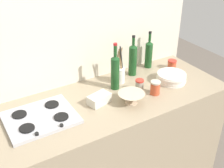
{
  "coord_description": "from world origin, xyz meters",
  "views": [
    {
      "loc": [
        -0.93,
        -1.54,
        2.06
      ],
      "look_at": [
        0.0,
        0.0,
        1.02
      ],
      "focal_mm": 46.41,
      "sensor_mm": 36.0,
      "label": 1
    }
  ],
  "objects_px": {
    "wine_bottle_mid_right": "(115,71)",
    "condiment_jar_front": "(172,64)",
    "utensil_crock": "(119,74)",
    "condiment_jar_rear": "(155,88)",
    "wine_bottle_leftmost": "(149,54)",
    "condiment_jar_spare": "(139,85)",
    "plate_stack": "(171,78)",
    "mixing_bowl": "(131,98)",
    "stovetop_hob": "(40,118)",
    "wine_bottle_mid_left": "(133,59)",
    "butter_dish": "(99,99)"
  },
  "relations": [
    {
      "from": "stovetop_hob",
      "to": "plate_stack",
      "type": "bearing_deg",
      "value": -3.15
    },
    {
      "from": "butter_dish",
      "to": "condiment_jar_rear",
      "type": "bearing_deg",
      "value": -14.23
    },
    {
      "from": "plate_stack",
      "to": "mixing_bowl",
      "type": "relative_size",
      "value": 1.23
    },
    {
      "from": "condiment_jar_front",
      "to": "condiment_jar_rear",
      "type": "height_order",
      "value": "condiment_jar_rear"
    },
    {
      "from": "condiment_jar_rear",
      "to": "condiment_jar_spare",
      "type": "height_order",
      "value": "condiment_jar_rear"
    },
    {
      "from": "wine_bottle_leftmost",
      "to": "condiment_jar_rear",
      "type": "bearing_deg",
      "value": -120.76
    },
    {
      "from": "butter_dish",
      "to": "wine_bottle_mid_right",
      "type": "bearing_deg",
      "value": 30.07
    },
    {
      "from": "butter_dish",
      "to": "stovetop_hob",
      "type": "bearing_deg",
      "value": 175.57
    },
    {
      "from": "butter_dish",
      "to": "condiment_jar_rear",
      "type": "relative_size",
      "value": 1.52
    },
    {
      "from": "wine_bottle_mid_left",
      "to": "wine_bottle_mid_right",
      "type": "distance_m",
      "value": 0.27
    },
    {
      "from": "wine_bottle_mid_left",
      "to": "condiment_jar_rear",
      "type": "xyz_separation_m",
      "value": [
        -0.03,
        -0.34,
        -0.09
      ]
    },
    {
      "from": "plate_stack",
      "to": "condiment_jar_front",
      "type": "bearing_deg",
      "value": 47.72
    },
    {
      "from": "wine_bottle_leftmost",
      "to": "condiment_jar_spare",
      "type": "height_order",
      "value": "wine_bottle_leftmost"
    },
    {
      "from": "stovetop_hob",
      "to": "plate_stack",
      "type": "height_order",
      "value": "plate_stack"
    },
    {
      "from": "wine_bottle_mid_right",
      "to": "condiment_jar_front",
      "type": "relative_size",
      "value": 4.85
    },
    {
      "from": "plate_stack",
      "to": "condiment_jar_front",
      "type": "distance_m",
      "value": 0.24
    },
    {
      "from": "stovetop_hob",
      "to": "butter_dish",
      "type": "bearing_deg",
      "value": -4.43
    },
    {
      "from": "wine_bottle_leftmost",
      "to": "condiment_jar_spare",
      "type": "distance_m",
      "value": 0.43
    },
    {
      "from": "wine_bottle_leftmost",
      "to": "butter_dish",
      "type": "bearing_deg",
      "value": -156.51
    },
    {
      "from": "wine_bottle_mid_right",
      "to": "butter_dish",
      "type": "xyz_separation_m",
      "value": [
        -0.21,
        -0.12,
        -0.11
      ]
    },
    {
      "from": "plate_stack",
      "to": "condiment_jar_spare",
      "type": "height_order",
      "value": "condiment_jar_spare"
    },
    {
      "from": "wine_bottle_mid_left",
      "to": "mixing_bowl",
      "type": "distance_m",
      "value": 0.45
    },
    {
      "from": "plate_stack",
      "to": "condiment_jar_front",
      "type": "height_order",
      "value": "condiment_jar_front"
    },
    {
      "from": "mixing_bowl",
      "to": "condiment_jar_spare",
      "type": "height_order",
      "value": "condiment_jar_spare"
    },
    {
      "from": "wine_bottle_mid_right",
      "to": "utensil_crock",
      "type": "xyz_separation_m",
      "value": [
        0.08,
        0.07,
        -0.07
      ]
    },
    {
      "from": "condiment_jar_front",
      "to": "condiment_jar_spare",
      "type": "relative_size",
      "value": 0.84
    },
    {
      "from": "utensil_crock",
      "to": "condiment_jar_rear",
      "type": "bearing_deg",
      "value": -65.53
    },
    {
      "from": "utensil_crock",
      "to": "mixing_bowl",
      "type": "bearing_deg",
      "value": -106.67
    },
    {
      "from": "wine_bottle_mid_right",
      "to": "plate_stack",
      "type": "bearing_deg",
      "value": -18.11
    },
    {
      "from": "plate_stack",
      "to": "mixing_bowl",
      "type": "bearing_deg",
      "value": -168.95
    },
    {
      "from": "stovetop_hob",
      "to": "condiment_jar_rear",
      "type": "height_order",
      "value": "condiment_jar_rear"
    },
    {
      "from": "condiment_jar_spare",
      "to": "wine_bottle_mid_right",
      "type": "bearing_deg",
      "value": 139.05
    },
    {
      "from": "condiment_jar_spare",
      "to": "wine_bottle_leftmost",
      "type": "bearing_deg",
      "value": 43.54
    },
    {
      "from": "plate_stack",
      "to": "condiment_jar_spare",
      "type": "bearing_deg",
      "value": 175.91
    },
    {
      "from": "mixing_bowl",
      "to": "utensil_crock",
      "type": "distance_m",
      "value": 0.32
    },
    {
      "from": "stovetop_hob",
      "to": "condiment_jar_front",
      "type": "xyz_separation_m",
      "value": [
        1.24,
        0.12,
        0.03
      ]
    },
    {
      "from": "utensil_crock",
      "to": "condiment_jar_spare",
      "type": "bearing_deg",
      "value": -71.98
    },
    {
      "from": "wine_bottle_mid_right",
      "to": "mixing_bowl",
      "type": "height_order",
      "value": "wine_bottle_mid_right"
    },
    {
      "from": "condiment_jar_rear",
      "to": "wine_bottle_leftmost",
      "type": "bearing_deg",
      "value": 59.24
    },
    {
      "from": "condiment_jar_front",
      "to": "condiment_jar_spare",
      "type": "bearing_deg",
      "value": -161.33
    },
    {
      "from": "butter_dish",
      "to": "utensil_crock",
      "type": "bearing_deg",
      "value": 32.86
    },
    {
      "from": "stovetop_hob",
      "to": "wine_bottle_mid_left",
      "type": "bearing_deg",
      "value": 13.17
    },
    {
      "from": "utensil_crock",
      "to": "condiment_jar_rear",
      "type": "relative_size",
      "value": 2.98
    },
    {
      "from": "utensil_crock",
      "to": "condiment_jar_front",
      "type": "relative_size",
      "value": 4.08
    },
    {
      "from": "wine_bottle_leftmost",
      "to": "condiment_jar_rear",
      "type": "distance_m",
      "value": 0.46
    },
    {
      "from": "wine_bottle_mid_right",
      "to": "mixing_bowl",
      "type": "relative_size",
      "value": 1.94
    },
    {
      "from": "stovetop_hob",
      "to": "condiment_jar_rear",
      "type": "xyz_separation_m",
      "value": [
        0.85,
        -0.14,
        0.04
      ]
    },
    {
      "from": "plate_stack",
      "to": "wine_bottle_leftmost",
      "type": "distance_m",
      "value": 0.32
    },
    {
      "from": "wine_bottle_leftmost",
      "to": "utensil_crock",
      "type": "relative_size",
      "value": 1.04
    },
    {
      "from": "stovetop_hob",
      "to": "condiment_jar_spare",
      "type": "xyz_separation_m",
      "value": [
        0.78,
        -0.04,
        0.03
      ]
    }
  ]
}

